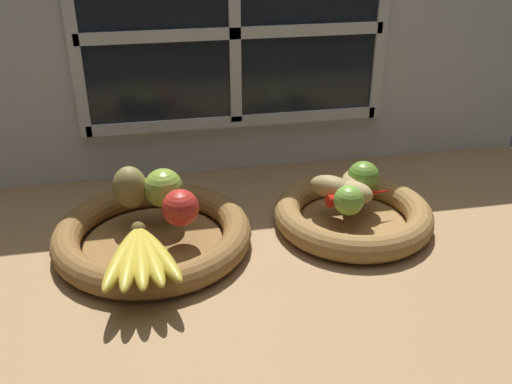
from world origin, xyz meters
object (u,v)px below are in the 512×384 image
Objects in this scene: fruit_bowl_right at (353,215)px; fruit_bowl_left at (153,235)px; pear_brown at (130,187)px; potato_oblong at (331,187)px; apple_green_back at (163,188)px; potato_large at (355,192)px; lime_near at (349,200)px; lime_far at (363,177)px; apple_red_right at (180,208)px; banana_bunch_front at (140,256)px; chili_pepper at (362,195)px; potato_back at (357,181)px.

fruit_bowl_left is at bearing -180.00° from fruit_bowl_right.
pear_brown is 0.95× the size of potato_oblong.
apple_green_back reaches higher than potato_oblong.
potato_large is 4.75cm from lime_near.
apple_green_back reaches higher than fruit_bowl_right.
fruit_bowl_right is 5.49× the size of lime_near.
fruit_bowl_right is at bearing -127.87° from lime_far.
pear_brown is at bearing 171.07° from fruit_bowl_right.
potato_oblong is at bearing -5.36° from apple_green_back.
apple_green_back reaches higher than fruit_bowl_left.
banana_bunch_front is at bearing -123.15° from apple_red_right.
fruit_bowl_left is at bearing 173.56° from lime_near.
apple_red_right reaches higher than potato_oblong.
apple_green_back is (2.60, 5.74, 6.25)cm from fruit_bowl_left.
fruit_bowl_right is 4.17× the size of apple_green_back.
potato_oblong is 5.85cm from chili_pepper.
pear_brown is at bearing 117.56° from fruit_bowl_left.
lime_far is at bearing -2.77° from apple_green_back.
banana_bunch_front is (-2.03, -12.70, 4.09)cm from fruit_bowl_left.
pear_brown reaches higher than banana_bunch_front.
lime_near is (1.03, -6.74, 0.56)cm from potato_oblong.
potato_back is at bearing 10.37° from apple_red_right.
potato_large is (37.30, -0.00, 4.72)cm from fruit_bowl_left.
potato_large is at bearing 3.23° from apple_red_right.
apple_green_back reaches higher than potato_back.
banana_bunch_front is 2.23× the size of potato_oblong.
potato_large is at bearing -114.44° from potato_back.
pear_brown reaches higher than potato_back.
banana_bunch_front is (-4.63, -18.44, -2.16)cm from apple_green_back.
potato_oblong is at bearing 9.24° from apple_red_right.
apple_green_back is at bearing 177.23° from lime_far.
potato_back is 1.53cm from lime_far.
fruit_bowl_right is at bearing 90.00° from potato_large.
chili_pepper reaches higher than fruit_bowl_right.
apple_red_right is 33.84cm from chili_pepper.
fruit_bowl_left is 35.32cm from lime_near.
lime_far is (3.04, 3.91, 5.75)cm from fruit_bowl_right.
lime_near is (38.02, -10.30, -1.25)cm from pear_brown.
lime_far reaches higher than fruit_bowl_right.
lime_far reaches higher than fruit_bowl_left.
chili_pepper is at bearing 3.40° from apple_red_right.
potato_large reaches higher than fruit_bowl_left.
pear_brown reaches higher than potato_oblong.
apple_green_back reaches higher than chili_pepper.
fruit_bowl_left is 4.20× the size of potato_oblong.
potato_large reaches higher than banana_bunch_front.
lime_far is (1.03, -0.53, 1.00)cm from potato_back.
potato_oblong is 6.84cm from lime_near.
apple_green_back reaches higher than lime_far.
pear_brown is at bearing 164.84° from lime_near.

